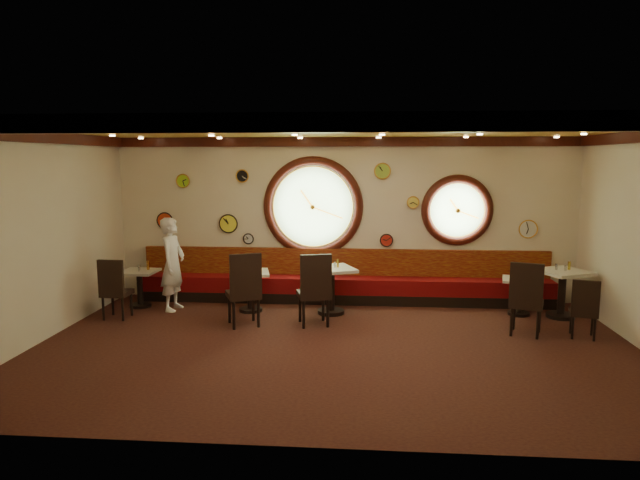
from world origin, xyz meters
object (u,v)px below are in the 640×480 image
at_px(condiment_a_bottle, 148,265).
at_px(condiment_b_bottle, 256,267).
at_px(condiment_e_salt, 556,267).
at_px(condiment_c_salt, 330,264).
at_px(table_c, 331,285).
at_px(condiment_e_bottle, 569,266).
at_px(waiter, 173,264).
at_px(chair_a, 114,285).
at_px(condiment_c_bottle, 338,263).
at_px(condiment_a_salt, 139,267).
at_px(condiment_b_salt, 244,269).
at_px(table_a, 140,284).
at_px(table_b, 250,286).
at_px(condiment_d_bottle, 528,274).
at_px(condiment_d_pepper, 520,277).
at_px(table_d, 520,292).
at_px(condiment_b_pepper, 250,269).
at_px(table_e, 562,288).
at_px(chair_d, 526,294).
at_px(condiment_a_pepper, 139,269).
at_px(chair_b, 245,285).
at_px(chair_c, 315,285).
at_px(condiment_e_pepper, 565,268).
at_px(condiment_c_pepper, 335,265).
at_px(condiment_d_salt, 515,275).
at_px(chair_e, 584,305).

xyz_separation_m(condiment_a_bottle, condiment_b_bottle, (2.12, -0.21, 0.04)).
bearing_deg(condiment_e_salt, condiment_c_salt, -179.38).
distance_m(table_c, condiment_e_bottle, 4.21).
xyz_separation_m(condiment_a_bottle, waiter, (0.57, -0.26, 0.08)).
bearing_deg(chair_a, condiment_c_bottle, 12.50).
bearing_deg(waiter, condiment_a_salt, 77.17).
height_order(condiment_b_salt, condiment_e_bottle, condiment_e_bottle).
distance_m(table_a, table_b, 2.16).
bearing_deg(condiment_d_bottle, condiment_d_pepper, -151.55).
relative_size(condiment_c_bottle, condiment_d_bottle, 0.81).
xyz_separation_m(table_d, condiment_d_bottle, (0.14, 0.03, 0.33)).
xyz_separation_m(condiment_c_salt, condiment_b_pepper, (-1.44, -0.05, -0.11)).
relative_size(table_e, waiter, 0.59).
bearing_deg(chair_d, condiment_e_salt, 74.45).
distance_m(table_a, condiment_d_bottle, 7.16).
distance_m(condiment_a_salt, condiment_a_bottle, 0.17).
distance_m(condiment_d_pepper, condiment_a_bottle, 6.87).
bearing_deg(condiment_c_bottle, table_a, 177.71).
relative_size(chair_d, condiment_a_pepper, 8.55).
xyz_separation_m(chair_a, chair_b, (2.36, -0.25, 0.10)).
distance_m(chair_c, condiment_d_pepper, 3.71).
height_order(chair_a, condiment_a_bottle, chair_a).
bearing_deg(condiment_e_salt, condiment_b_salt, -179.48).
height_order(condiment_a_salt, condiment_d_bottle, condiment_d_bottle).
height_order(table_c, condiment_d_bottle, table_c).
xyz_separation_m(chair_c, condiment_e_pepper, (4.31, 0.84, 0.19)).
relative_size(condiment_a_pepper, condiment_d_pepper, 0.90).
xyz_separation_m(condiment_c_pepper, condiment_e_pepper, (4.03, -0.01, 0.00)).
bearing_deg(waiter, condiment_e_pepper, -84.68).
distance_m(table_a, condiment_d_salt, 6.94).
bearing_deg(chair_d, condiment_a_pepper, -170.78).
xyz_separation_m(condiment_a_pepper, condiment_d_bottle, (7.13, 0.10, 0.01)).
xyz_separation_m(chair_d, waiter, (-6.07, 1.11, 0.18)).
distance_m(table_d, chair_b, 4.90).
distance_m(table_e, condiment_a_salt, 7.74).
bearing_deg(condiment_e_salt, chair_d, -124.84).
distance_m(table_b, chair_a, 2.37).
height_order(condiment_b_pepper, condiment_c_bottle, condiment_c_bottle).
xyz_separation_m(condiment_a_salt, condiment_e_salt, (7.63, -0.17, 0.16)).
xyz_separation_m(chair_c, waiter, (-2.71, 0.85, 0.15)).
distance_m(chair_e, condiment_a_bottle, 7.65).
xyz_separation_m(condiment_b_salt, waiter, (-1.32, -0.02, 0.07)).
distance_m(condiment_d_pepper, condiment_b_bottle, 4.75).
height_order(table_a, waiter, waiter).
relative_size(condiment_c_pepper, condiment_c_bottle, 0.71).
bearing_deg(table_b, table_d, 1.68).
bearing_deg(condiment_c_salt, condiment_d_salt, 2.80).
bearing_deg(condiment_c_salt, condiment_b_pepper, -178.15).
relative_size(condiment_c_salt, condiment_b_bottle, 0.63).
height_order(table_b, table_c, table_c).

